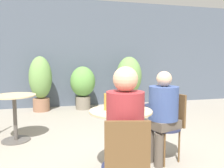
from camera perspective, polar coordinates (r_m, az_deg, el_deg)
The scene contains 14 objects.
storefront_wall at distance 6.36m, azimuth -7.79°, elevation 7.88°, with size 10.00×0.06×3.00m.
cafe_table_near at distance 2.49m, azimuth 2.24°, elevation -11.66°, with size 0.70×0.70×0.75m.
cafe_table_far at distance 3.86m, azimuth -24.08°, elevation -6.00°, with size 0.66×0.66×0.75m.
bistro_chair_0 at distance 1.78m, azimuth 3.75°, elevation -19.70°, with size 0.40×0.42×0.87m.
bistro_chair_1 at distance 2.97m, azimuth 14.99°, elevation -9.17°, with size 0.43×0.41×0.87m.
bistro_chair_3 at distance 4.24m, azimuth 12.00°, elevation -4.52°, with size 0.43×0.44×0.87m.
seated_person_0 at distance 1.83m, azimuth 3.42°, elevation -11.45°, with size 0.32×0.35×1.25m.
seated_person_1 at distance 2.83m, azimuth 13.01°, elevation -6.47°, with size 0.43×0.40×1.17m.
beer_glass_0 at distance 2.56m, azimuth 3.74°, elevation -4.57°, with size 0.07×0.07×0.14m.
beer_glass_1 at distance 2.43m, azimuth -1.38°, elevation -4.62°, with size 0.06×0.06×0.19m.
beer_glass_2 at distance 2.29m, azimuth 4.13°, elevation -5.78°, with size 0.07×0.07×0.15m.
potted_plant_0 at distance 5.88m, azimuth -18.15°, elevation 0.66°, with size 0.57×0.57×1.41m.
potted_plant_1 at distance 5.89m, azimuth -7.63°, elevation -0.08°, with size 0.66×0.66×1.14m.
potted_plant_2 at distance 6.05m, azimuth 4.45°, elevation 1.14°, with size 0.69×0.69×1.40m.
Camera 1 is at (-0.67, -2.27, 1.30)m, focal length 35.00 mm.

